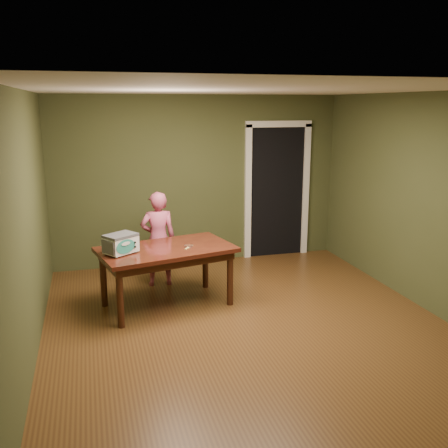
% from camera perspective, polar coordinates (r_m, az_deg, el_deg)
% --- Properties ---
extents(floor, '(5.00, 5.00, 0.00)m').
position_cam_1_polar(floor, '(5.82, 2.64, -11.38)').
color(floor, '#573819').
rests_on(floor, ground).
extents(room_shell, '(4.52, 5.02, 2.61)m').
position_cam_1_polar(room_shell, '(5.34, 2.84, 5.49)').
color(room_shell, '#3D4424').
rests_on(room_shell, ground).
extents(doorway, '(1.10, 0.66, 2.25)m').
position_cam_1_polar(doorway, '(8.46, 5.33, 3.96)').
color(doorway, black).
rests_on(doorway, ground).
extents(dining_table, '(1.76, 1.23, 0.75)m').
position_cam_1_polar(dining_table, '(6.15, -6.61, -3.59)').
color(dining_table, '#37130C').
rests_on(dining_table, floor).
extents(toy_oven, '(0.44, 0.41, 0.23)m').
position_cam_1_polar(toy_oven, '(5.93, -11.71, -2.15)').
color(toy_oven, '#4C4F54').
rests_on(toy_oven, dining_table).
extents(baking_pan, '(0.10, 0.10, 0.02)m').
position_cam_1_polar(baking_pan, '(6.13, -4.07, -2.51)').
color(baking_pan, silver).
rests_on(baking_pan, dining_table).
extents(spatula, '(0.13, 0.16, 0.01)m').
position_cam_1_polar(spatula, '(6.10, -4.04, -2.67)').
color(spatula, '#D4B95C').
rests_on(spatula, dining_table).
extents(child, '(0.49, 0.33, 1.31)m').
position_cam_1_polar(child, '(6.88, -7.52, -1.71)').
color(child, '#C35071').
rests_on(child, floor).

